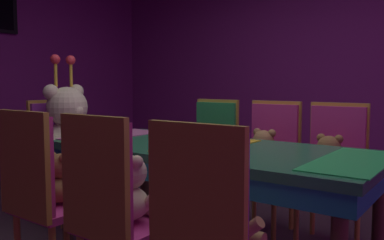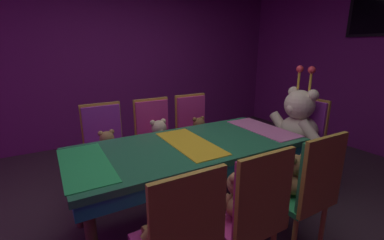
% 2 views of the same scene
% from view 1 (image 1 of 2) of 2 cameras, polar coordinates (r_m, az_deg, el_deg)
% --- Properties ---
extents(wall_right, '(0.12, 6.40, 2.80)m').
position_cam_1_polar(wall_right, '(4.86, 19.93, 8.11)').
color(wall_right, '#721E72').
rests_on(wall_right, ground_plane).
extents(banquet_table, '(0.90, 2.02, 0.75)m').
position_cam_1_polar(banquet_table, '(2.51, 2.45, -5.64)').
color(banquet_table, '#26724C').
rests_on(banquet_table, ground_plane).
extents(chair_left_0, '(0.42, 0.41, 0.98)m').
position_cam_1_polar(chair_left_0, '(1.55, 2.13, -14.58)').
color(chair_left_0, purple).
rests_on(chair_left_0, ground_plane).
extents(teddy_left_0, '(0.24, 0.31, 0.29)m').
position_cam_1_polar(teddy_left_0, '(1.67, 4.97, -13.65)').
color(teddy_left_0, '#9E7247').
rests_on(teddy_left_0, chair_left_0).
extents(chair_left_1, '(0.42, 0.41, 0.98)m').
position_cam_1_polar(chair_left_1, '(1.91, -11.65, -10.90)').
color(chair_left_1, '#CC338C').
rests_on(chair_left_1, ground_plane).
extents(teddy_left_1, '(0.27, 0.35, 0.33)m').
position_cam_1_polar(teddy_left_1, '(2.01, -8.50, -9.99)').
color(teddy_left_1, beige).
rests_on(teddy_left_1, chair_left_1).
extents(chair_left_2, '(0.42, 0.41, 0.98)m').
position_cam_1_polar(chair_left_2, '(2.31, -20.73, -8.35)').
color(chair_left_2, '#CC338C').
rests_on(chair_left_2, ground_plane).
extents(teddy_left_2, '(0.23, 0.30, 0.29)m').
position_cam_1_polar(teddy_left_2, '(2.39, -17.80, -8.18)').
color(teddy_left_2, brown).
rests_on(teddy_left_2, chair_left_2).
extents(chair_right_0, '(0.42, 0.41, 0.98)m').
position_cam_1_polar(chair_right_0, '(3.05, 19.36, -5.06)').
color(chair_right_0, '#CC338C').
rests_on(chair_right_0, ground_plane).
extents(teddy_right_0, '(0.26, 0.34, 0.32)m').
position_cam_1_polar(teddy_right_0, '(2.91, 18.53, -5.53)').
color(teddy_right_0, olive).
rests_on(teddy_right_0, chair_right_0).
extents(chair_right_1, '(0.42, 0.41, 0.98)m').
position_cam_1_polar(chair_right_1, '(3.23, 11.04, -4.33)').
color(chair_right_1, '#CC338C').
rests_on(chair_right_1, ground_plane).
extents(teddy_right_1, '(0.27, 0.34, 0.32)m').
position_cam_1_polar(teddy_right_1, '(3.10, 9.89, -4.69)').
color(teddy_right_1, '#9E7247').
rests_on(teddy_right_1, chair_right_1).
extents(chair_right_2, '(0.42, 0.41, 0.98)m').
position_cam_1_polar(chair_right_2, '(3.48, 2.88, -3.55)').
color(chair_right_2, '#268C4C').
rests_on(chair_right_2, ground_plane).
extents(teddy_right_2, '(0.27, 0.34, 0.32)m').
position_cam_1_polar(teddy_right_2, '(3.36, 1.51, -3.84)').
color(teddy_right_2, olive).
rests_on(teddy_right_2, chair_right_2).
extents(throne_chair, '(0.41, 0.42, 0.98)m').
position_cam_1_polar(throne_chair, '(3.60, -18.48, -3.51)').
color(throne_chair, purple).
rests_on(throne_chair, ground_plane).
extents(king_teddy_bear, '(0.69, 0.54, 0.89)m').
position_cam_1_polar(king_teddy_bear, '(3.45, -16.91, -1.38)').
color(king_teddy_bear, beige).
rests_on(king_teddy_bear, throne_chair).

